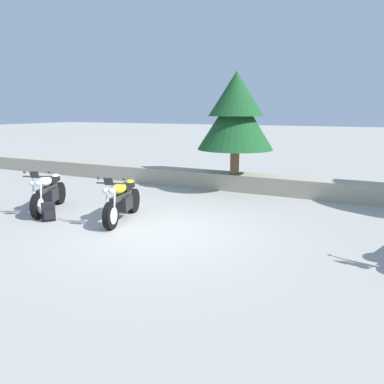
% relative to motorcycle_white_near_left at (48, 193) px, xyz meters
% --- Properties ---
extents(ground_plane, '(120.00, 120.00, 0.00)m').
position_rel_motorcycle_white_near_left_xyz_m(ground_plane, '(3.47, -0.15, -0.49)').
color(ground_plane, '#A3A099').
extents(stone_wall, '(36.00, 0.80, 0.55)m').
position_rel_motorcycle_white_near_left_xyz_m(stone_wall, '(3.47, 4.65, -0.21)').
color(stone_wall, '#A89E89').
rests_on(stone_wall, ground).
extents(motorcycle_white_near_left, '(1.11, 1.93, 1.18)m').
position_rel_motorcycle_white_near_left_xyz_m(motorcycle_white_near_left, '(0.00, 0.00, 0.00)').
color(motorcycle_white_near_left, black).
rests_on(motorcycle_white_near_left, ground).
extents(motorcycle_yellow_centre, '(0.87, 2.03, 1.18)m').
position_rel_motorcycle_white_near_left_xyz_m(motorcycle_yellow_centre, '(2.27, 0.13, 0.00)').
color(motorcycle_yellow_centre, black).
rests_on(motorcycle_yellow_centre, ground).
extents(rider_backpack, '(0.35, 0.35, 0.47)m').
position_rel_motorcycle_white_near_left_xyz_m(rider_backpack, '(0.71, -0.68, -0.24)').
color(rider_backpack, black).
rests_on(rider_backpack, ground).
extents(pine_tree_far_left, '(2.44, 2.44, 3.26)m').
position_rel_motorcycle_white_near_left_xyz_m(pine_tree_far_left, '(3.59, 4.50, 2.05)').
color(pine_tree_far_left, brown).
rests_on(pine_tree_far_left, stone_wall).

